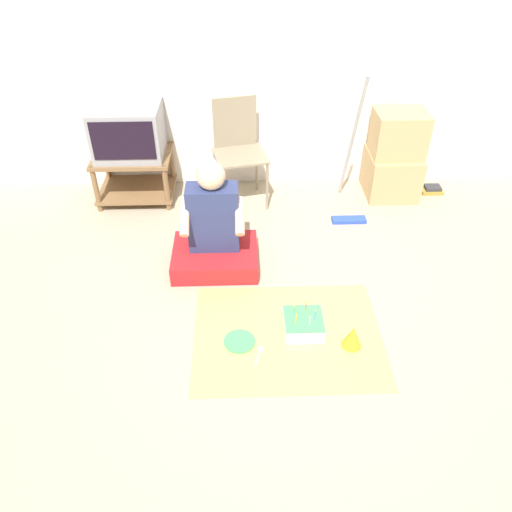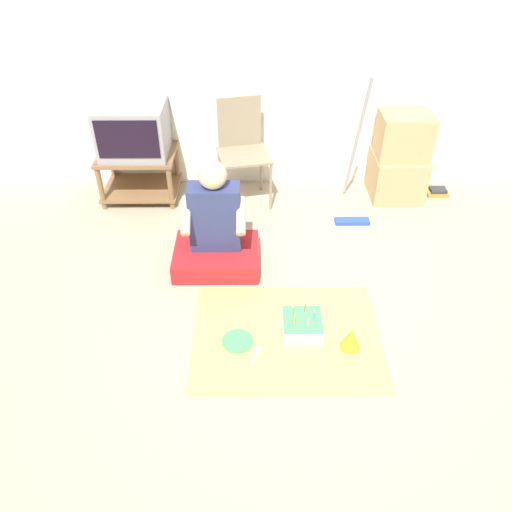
% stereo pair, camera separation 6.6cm
% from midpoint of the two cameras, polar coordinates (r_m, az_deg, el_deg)
% --- Properties ---
extents(ground_plane, '(16.00, 16.00, 0.00)m').
position_cam_midpoint_polar(ground_plane, '(3.00, 5.24, -12.17)').
color(ground_plane, tan).
extents(wall_back, '(6.40, 0.06, 2.55)m').
position_cam_midpoint_polar(wall_back, '(4.27, 3.68, 23.89)').
color(wall_back, white).
rests_on(wall_back, ground_plane).
extents(tv_stand, '(0.64, 0.50, 0.41)m').
position_cam_midpoint_polar(tv_stand, '(4.47, -12.76, 9.51)').
color(tv_stand, olive).
rests_on(tv_stand, ground_plane).
extents(tv, '(0.55, 0.46, 0.41)m').
position_cam_midpoint_polar(tv, '(4.32, -13.44, 13.88)').
color(tv, '#99999E').
rests_on(tv, tv_stand).
extents(folding_chair, '(0.48, 0.46, 0.87)m').
position_cam_midpoint_polar(folding_chair, '(4.22, -1.14, 12.65)').
color(folding_chair, gray).
rests_on(folding_chair, ground_plane).
extents(cardboard_box_stack, '(0.44, 0.44, 0.75)m').
position_cam_midpoint_polar(cardboard_box_stack, '(4.50, 16.48, 10.58)').
color(cardboard_box_stack, tan).
rests_on(cardboard_box_stack, ground_plane).
extents(dust_mop, '(0.28, 0.52, 1.20)m').
position_cam_midpoint_polar(dust_mop, '(4.12, 11.64, 8.81)').
color(dust_mop, '#2D4CB2').
rests_on(dust_mop, ground_plane).
extents(book_pile, '(0.19, 0.14, 0.06)m').
position_cam_midpoint_polar(book_pile, '(4.78, 20.37, 6.90)').
color(book_pile, '#A88933').
rests_on(book_pile, ground_plane).
extents(person_seated, '(0.61, 0.48, 0.88)m').
position_cam_midpoint_polar(person_seated, '(3.53, -4.11, 2.66)').
color(person_seated, red).
rests_on(person_seated, ground_plane).
extents(party_cloth, '(1.16, 0.91, 0.01)m').
position_cam_midpoint_polar(party_cloth, '(3.14, 4.07, -9.06)').
color(party_cloth, '#EAD666').
rests_on(party_cloth, ground_plane).
extents(birthday_cake, '(0.24, 0.24, 0.18)m').
position_cam_midpoint_polar(birthday_cake, '(3.13, 5.89, -7.86)').
color(birthday_cake, white).
rests_on(birthday_cake, party_cloth).
extents(party_hat_blue, '(0.12, 0.12, 0.15)m').
position_cam_midpoint_polar(party_hat_blue, '(3.07, 11.41, -9.22)').
color(party_hat_blue, gold).
rests_on(party_hat_blue, party_cloth).
extents(paper_plate, '(0.19, 0.19, 0.01)m').
position_cam_midpoint_polar(paper_plate, '(3.09, -1.49, -9.68)').
color(paper_plate, '#4CB266').
rests_on(paper_plate, party_cloth).
extents(plastic_spoon_near, '(0.06, 0.14, 0.01)m').
position_cam_midpoint_polar(plastic_spoon_near, '(3.04, 0.85, -10.85)').
color(plastic_spoon_near, white).
rests_on(plastic_spoon_near, party_cloth).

